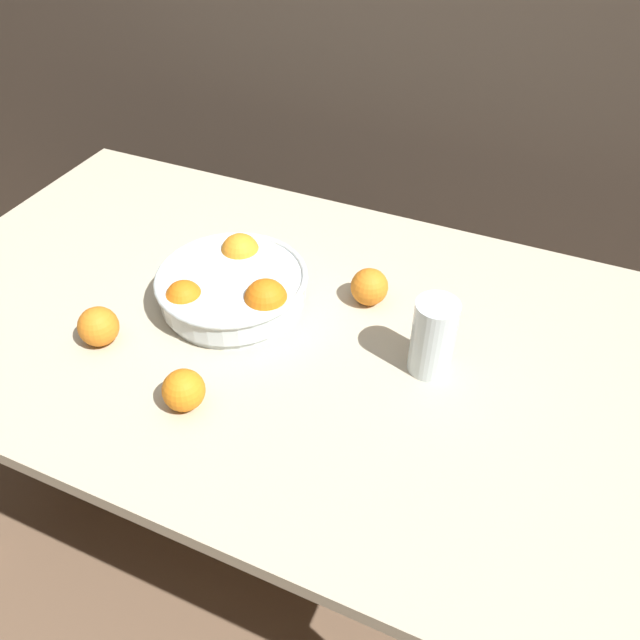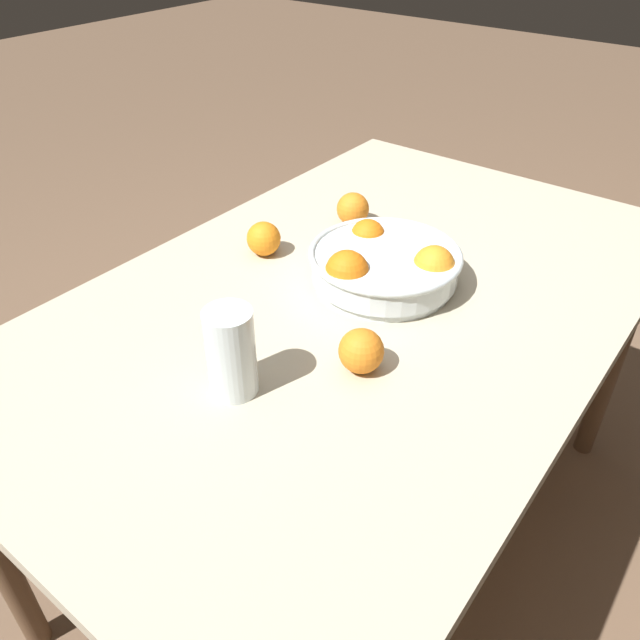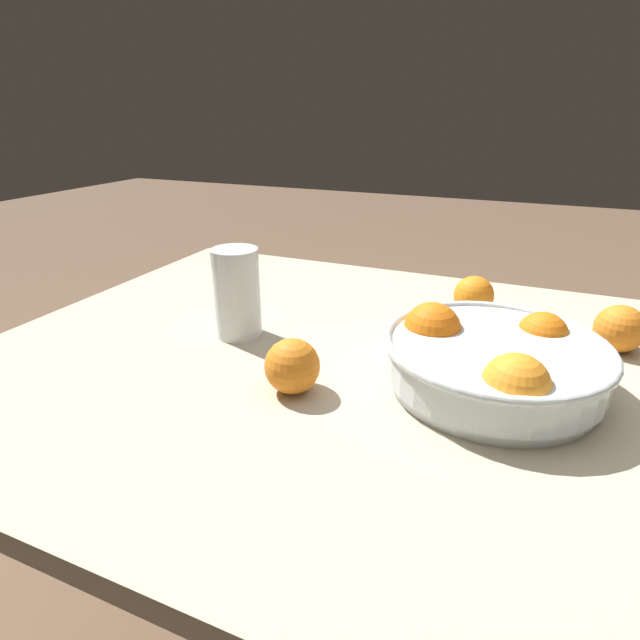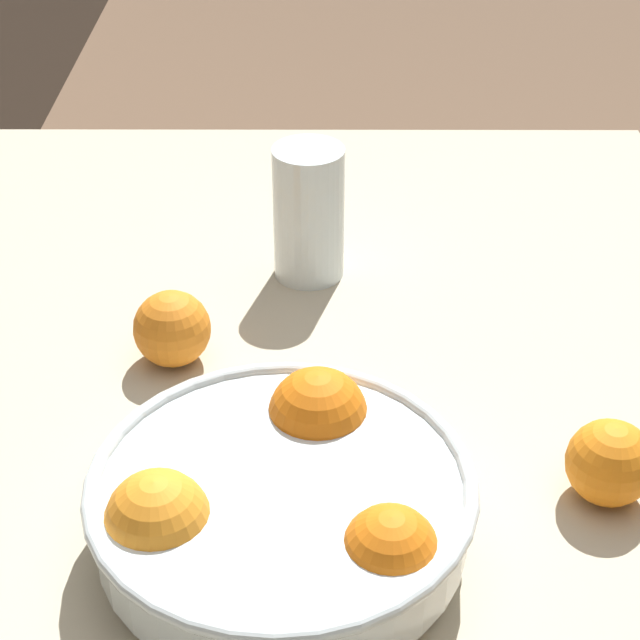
% 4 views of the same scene
% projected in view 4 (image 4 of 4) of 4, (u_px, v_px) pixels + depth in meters
% --- Properties ---
extents(dining_table, '(1.40, 0.88, 0.72)m').
position_uv_depth(dining_table, '(305.00, 557.00, 0.90)').
color(dining_table, '#B7AD93').
rests_on(dining_table, ground_plane).
extents(fruit_bowl, '(0.29, 0.29, 0.10)m').
position_uv_depth(fruit_bowl, '(282.00, 505.00, 0.79)').
color(fruit_bowl, silver).
rests_on(fruit_bowl, dining_table).
extents(juice_glass, '(0.07, 0.07, 0.14)m').
position_uv_depth(juice_glass, '(308.00, 220.00, 1.10)').
color(juice_glass, '#F4A314').
rests_on(juice_glass, dining_table).
extents(orange_loose_near_bowl, '(0.07, 0.07, 0.07)m').
position_uv_depth(orange_loose_near_bowl, '(611.00, 467.00, 0.83)').
color(orange_loose_near_bowl, orange).
rests_on(orange_loose_near_bowl, dining_table).
extents(orange_loose_front, '(0.07, 0.07, 0.07)m').
position_uv_depth(orange_loose_front, '(172.00, 329.00, 0.99)').
color(orange_loose_front, orange).
rests_on(orange_loose_front, dining_table).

